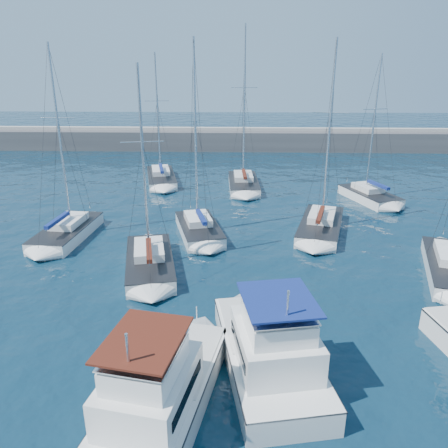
{
  "coord_description": "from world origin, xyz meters",
  "views": [
    {
      "loc": [
        0.16,
        -19.37,
        13.06
      ],
      "look_at": [
        -0.78,
        8.01,
        3.0
      ],
      "focal_mm": 35.0,
      "sensor_mm": 36.0,
      "label": 1
    }
  ],
  "objects_px": {
    "sailboat_mid_b": "(150,262)",
    "motor_yacht_stbd_inner": "(270,352)",
    "sailboat_mid_a": "(67,231)",
    "sailboat_back_a": "(161,178)",
    "sailboat_mid_c": "(199,228)",
    "sailboat_mid_d": "(321,225)",
    "sailboat_back_b": "(243,183)",
    "sailboat_back_c": "(369,195)",
    "motor_yacht_port_inner": "(158,395)"
  },
  "relations": [
    {
      "from": "motor_yacht_port_inner",
      "to": "sailboat_mid_a",
      "type": "bearing_deg",
      "value": 130.48
    },
    {
      "from": "motor_yacht_port_inner",
      "to": "sailboat_back_b",
      "type": "xyz_separation_m",
      "value": [
        3.54,
        34.0,
        -0.59
      ]
    },
    {
      "from": "motor_yacht_stbd_inner",
      "to": "sailboat_mid_c",
      "type": "relative_size",
      "value": 0.61
    },
    {
      "from": "sailboat_mid_c",
      "to": "sailboat_back_c",
      "type": "xyz_separation_m",
      "value": [
        16.46,
        10.06,
        -0.01
      ]
    },
    {
      "from": "sailboat_mid_d",
      "to": "sailboat_back_c",
      "type": "height_order",
      "value": "sailboat_mid_d"
    },
    {
      "from": "sailboat_back_c",
      "to": "sailboat_mid_c",
      "type": "bearing_deg",
      "value": -168.45
    },
    {
      "from": "sailboat_mid_b",
      "to": "sailboat_back_c",
      "type": "relative_size",
      "value": 0.94
    },
    {
      "from": "sailboat_mid_a",
      "to": "sailboat_mid_c",
      "type": "bearing_deg",
      "value": 9.93
    },
    {
      "from": "sailboat_mid_c",
      "to": "sailboat_mid_d",
      "type": "relative_size",
      "value": 1.0
    },
    {
      "from": "sailboat_mid_b",
      "to": "sailboat_back_b",
      "type": "relative_size",
      "value": 0.78
    },
    {
      "from": "motor_yacht_stbd_inner",
      "to": "sailboat_mid_d",
      "type": "bearing_deg",
      "value": 62.99
    },
    {
      "from": "sailboat_back_a",
      "to": "sailboat_back_c",
      "type": "xyz_separation_m",
      "value": [
        22.4,
        -6.77,
        0.02
      ]
    },
    {
      "from": "sailboat_back_b",
      "to": "sailboat_back_c",
      "type": "height_order",
      "value": "sailboat_back_b"
    },
    {
      "from": "sailboat_back_c",
      "to": "sailboat_back_a",
      "type": "bearing_deg",
      "value": 143.29
    },
    {
      "from": "sailboat_mid_a",
      "to": "sailboat_mid_d",
      "type": "xyz_separation_m",
      "value": [
        20.45,
        2.1,
        -0.01
      ]
    },
    {
      "from": "sailboat_mid_c",
      "to": "sailboat_back_b",
      "type": "relative_size",
      "value": 0.88
    },
    {
      "from": "sailboat_mid_a",
      "to": "sailboat_mid_d",
      "type": "relative_size",
      "value": 0.97
    },
    {
      "from": "sailboat_back_a",
      "to": "sailboat_back_c",
      "type": "distance_m",
      "value": 23.4
    },
    {
      "from": "sailboat_mid_a",
      "to": "sailboat_mid_d",
      "type": "distance_m",
      "value": 20.55
    },
    {
      "from": "sailboat_mid_a",
      "to": "sailboat_back_a",
      "type": "height_order",
      "value": "sailboat_mid_a"
    },
    {
      "from": "motor_yacht_port_inner",
      "to": "sailboat_mid_c",
      "type": "distance_m",
      "value": 19.59
    },
    {
      "from": "sailboat_back_b",
      "to": "motor_yacht_port_inner",
      "type": "bearing_deg",
      "value": -98.71
    },
    {
      "from": "motor_yacht_port_inner",
      "to": "sailboat_mid_b",
      "type": "distance_m",
      "value": 13.54
    },
    {
      "from": "sailboat_mid_a",
      "to": "sailboat_back_a",
      "type": "relative_size",
      "value": 1.02
    },
    {
      "from": "sailboat_mid_d",
      "to": "sailboat_back_a",
      "type": "xyz_separation_m",
      "value": [
        -15.96,
        15.71,
        -0.01
      ]
    },
    {
      "from": "sailboat_mid_a",
      "to": "sailboat_back_a",
      "type": "bearing_deg",
      "value": 80.46
    },
    {
      "from": "motor_yacht_stbd_inner",
      "to": "sailboat_back_c",
      "type": "xyz_separation_m",
      "value": [
        11.8,
        26.82,
        -0.6
      ]
    },
    {
      "from": "sailboat_mid_b",
      "to": "sailboat_back_a",
      "type": "xyz_separation_m",
      "value": [
        -3.18,
        23.21,
        0.0
      ]
    },
    {
      "from": "motor_yacht_port_inner",
      "to": "motor_yacht_stbd_inner",
      "type": "xyz_separation_m",
      "value": [
        4.49,
        2.83,
        0.0
      ]
    },
    {
      "from": "sailboat_mid_c",
      "to": "sailboat_mid_d",
      "type": "xyz_separation_m",
      "value": [
        10.01,
        1.12,
        -0.02
      ]
    },
    {
      "from": "motor_yacht_port_inner",
      "to": "sailboat_back_b",
      "type": "height_order",
      "value": "sailboat_back_b"
    },
    {
      "from": "sailboat_mid_c",
      "to": "sailboat_mid_b",
      "type": "bearing_deg",
      "value": -128.52
    },
    {
      "from": "sailboat_back_b",
      "to": "sailboat_back_a",
      "type": "bearing_deg",
      "value": 163.15
    },
    {
      "from": "sailboat_back_a",
      "to": "sailboat_back_c",
      "type": "bearing_deg",
      "value": -29.58
    },
    {
      "from": "sailboat_back_b",
      "to": "sailboat_mid_d",
      "type": "bearing_deg",
      "value": -67.39
    },
    {
      "from": "sailboat_mid_a",
      "to": "sailboat_back_c",
      "type": "bearing_deg",
      "value": 26.92
    },
    {
      "from": "sailboat_mid_b",
      "to": "sailboat_back_b",
      "type": "height_order",
      "value": "sailboat_back_b"
    },
    {
      "from": "sailboat_mid_b",
      "to": "motor_yacht_port_inner",
      "type": "bearing_deg",
      "value": -89.78
    },
    {
      "from": "sailboat_mid_b",
      "to": "motor_yacht_stbd_inner",
      "type": "bearing_deg",
      "value": -66.73
    },
    {
      "from": "sailboat_mid_a",
      "to": "sailboat_back_c",
      "type": "distance_m",
      "value": 29.07
    },
    {
      "from": "sailboat_back_b",
      "to": "motor_yacht_stbd_inner",
      "type": "bearing_deg",
      "value": -91.03
    },
    {
      "from": "sailboat_mid_c",
      "to": "sailboat_back_b",
      "type": "bearing_deg",
      "value": 60.47
    },
    {
      "from": "sailboat_back_c",
      "to": "motor_yacht_port_inner",
      "type": "bearing_deg",
      "value": -138.67
    },
    {
      "from": "motor_yacht_port_inner",
      "to": "sailboat_mid_d",
      "type": "relative_size",
      "value": 0.62
    },
    {
      "from": "sailboat_mid_a",
      "to": "sailboat_mid_d",
      "type": "height_order",
      "value": "sailboat_mid_d"
    },
    {
      "from": "sailboat_mid_a",
      "to": "sailboat_back_b",
      "type": "distance_m",
      "value": 20.9
    },
    {
      "from": "sailboat_mid_b",
      "to": "sailboat_mid_c",
      "type": "relative_size",
      "value": 0.88
    },
    {
      "from": "motor_yacht_port_inner",
      "to": "sailboat_back_a",
      "type": "bearing_deg",
      "value": 110.35
    },
    {
      "from": "sailboat_mid_a",
      "to": "motor_yacht_port_inner",
      "type": "bearing_deg",
      "value": -55.73
    },
    {
      "from": "motor_yacht_stbd_inner",
      "to": "sailboat_mid_c",
      "type": "height_order",
      "value": "sailboat_mid_c"
    }
  ]
}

